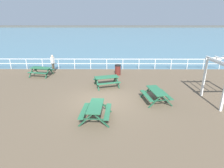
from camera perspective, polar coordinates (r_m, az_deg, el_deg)
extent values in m
cube|color=brown|center=(12.01, -2.81, -5.56)|extent=(30.00, 24.00, 0.20)
cube|color=teal|center=(63.80, -0.24, 15.13)|extent=(142.00, 90.00, 0.01)
cube|color=#4C4C47|center=(106.72, 0.00, 16.94)|extent=(142.00, 6.00, 1.80)
cube|color=white|center=(19.02, -1.64, 7.62)|extent=(23.00, 0.06, 0.06)
cube|color=white|center=(19.13, -1.62, 6.24)|extent=(23.00, 0.05, 0.05)
cylinder|color=white|center=(21.83, -28.58, 5.39)|extent=(0.07, 0.07, 1.05)
cylinder|color=white|center=(21.08, -24.65, 5.57)|extent=(0.07, 0.07, 1.05)
cylinder|color=white|center=(20.45, -20.45, 5.73)|extent=(0.07, 0.07, 1.05)
cylinder|color=white|center=(19.93, -16.01, 5.88)|extent=(0.07, 0.07, 1.05)
cylinder|color=white|center=(19.53, -11.35, 5.98)|extent=(0.07, 0.07, 1.05)
cylinder|color=white|center=(19.27, -6.54, 6.06)|extent=(0.07, 0.07, 1.05)
cylinder|color=white|center=(19.14, -1.62, 6.09)|extent=(0.07, 0.07, 1.05)
cylinder|color=white|center=(19.15, 3.32, 6.07)|extent=(0.07, 0.07, 1.05)
cylinder|color=white|center=(19.31, 8.23, 6.01)|extent=(0.07, 0.07, 1.05)
cylinder|color=white|center=(19.60, 13.01, 5.91)|extent=(0.07, 0.07, 1.05)
cylinder|color=white|center=(20.02, 17.63, 5.78)|extent=(0.07, 0.07, 1.05)
cylinder|color=white|center=(20.57, 22.02, 5.61)|extent=(0.07, 0.07, 1.05)
cylinder|color=white|center=(21.23, 26.16, 5.43)|extent=(0.07, 0.07, 1.05)
cylinder|color=white|center=(21.99, 30.04, 5.23)|extent=(0.07, 0.07, 1.05)
cube|color=#286B47|center=(17.98, -20.92, 4.64)|extent=(1.90, 1.01, 0.05)
cube|color=#286B47|center=(18.57, -19.84, 4.25)|extent=(1.82, 0.58, 0.04)
cube|color=#286B47|center=(17.55, -21.82, 3.16)|extent=(1.82, 0.58, 0.04)
cube|color=#1E5035|center=(18.00, -18.04, 3.75)|extent=(0.22, 0.79, 0.79)
cube|color=#1E5035|center=(17.37, -19.19, 3.06)|extent=(0.22, 0.79, 0.79)
cube|color=#1E5035|center=(17.67, -18.62, 3.55)|extent=(0.33, 1.49, 0.04)
cube|color=#1E5035|center=(18.79, -22.24, 3.89)|extent=(0.22, 0.79, 0.79)
cube|color=#1E5035|center=(18.19, -23.47, 3.24)|extent=(0.22, 0.79, 0.79)
cube|color=#1E5035|center=(18.48, -22.86, 3.70)|extent=(0.33, 1.49, 0.04)
cube|color=#286B47|center=(11.88, 13.39, -1.91)|extent=(1.00, 1.89, 0.05)
cube|color=#286B47|center=(11.78, 10.49, -3.47)|extent=(0.57, 1.82, 0.04)
cube|color=#286B47|center=(12.24, 15.97, -3.02)|extent=(0.57, 1.82, 0.04)
cube|color=#1E5035|center=(12.56, 10.34, -2.34)|extent=(0.79, 0.22, 0.79)
cube|color=#1E5035|center=(12.83, 13.50, -2.10)|extent=(0.79, 0.22, 0.79)
cube|color=#1E5035|center=(12.67, 11.95, -2.03)|extent=(1.49, 0.32, 0.04)
cube|color=#1E5035|center=(11.23, 12.97, -5.26)|extent=(0.79, 0.22, 0.79)
cube|color=#1E5035|center=(11.53, 16.44, -4.91)|extent=(0.79, 0.22, 0.79)
cube|color=#1E5035|center=(11.35, 14.75, -4.88)|extent=(1.49, 0.32, 0.04)
cube|color=#286B47|center=(14.18, -1.68, 2.17)|extent=(1.93, 1.20, 0.05)
cube|color=#286B47|center=(14.85, -2.30, 1.75)|extent=(1.80, 0.78, 0.04)
cube|color=#286B47|center=(13.71, -0.99, 0.23)|extent=(1.80, 0.78, 0.04)
cube|color=#1E5035|center=(14.85, 0.86, 1.46)|extent=(0.31, 0.78, 0.79)
cube|color=#1E5035|center=(14.18, 1.78, 0.56)|extent=(0.31, 0.78, 0.79)
cube|color=#1E5035|center=(14.50, 1.31, 1.19)|extent=(0.50, 1.45, 0.04)
cube|color=#1E5035|center=(14.48, -5.03, 0.90)|extent=(0.31, 0.78, 0.79)
cube|color=#1E5035|center=(13.78, -4.38, -0.06)|extent=(0.31, 0.78, 0.79)
cube|color=#1E5035|center=(14.12, -4.72, 0.61)|extent=(0.50, 1.45, 0.04)
cube|color=#286B47|center=(9.65, -5.03, -6.62)|extent=(0.80, 1.84, 0.05)
cube|color=#286B47|center=(9.89, -8.57, -8.03)|extent=(0.36, 1.81, 0.04)
cube|color=#286B47|center=(9.71, -1.32, -8.33)|extent=(0.36, 1.81, 0.04)
cube|color=#1E5035|center=(10.56, -6.37, -6.50)|extent=(0.80, 0.13, 0.79)
cube|color=#1E5035|center=(10.46, -2.30, -6.65)|extent=(0.80, 0.13, 0.79)
cube|color=#1E5035|center=(10.48, -4.35, -6.36)|extent=(1.50, 0.15, 0.04)
cube|color=#1E5035|center=(9.21, -8.03, -10.76)|extent=(0.80, 0.13, 0.79)
cube|color=#1E5035|center=(9.10, -3.31, -10.99)|extent=(0.80, 0.13, 0.79)
cube|color=#1E5035|center=(9.12, -5.69, -10.64)|extent=(1.50, 0.15, 0.04)
cylinder|color=#4C4233|center=(19.15, -17.34, 4.89)|extent=(0.14, 0.14, 0.85)
cylinder|color=#4C4233|center=(19.00, -17.64, 4.75)|extent=(0.14, 0.14, 0.85)
cube|color=white|center=(18.92, -17.71, 6.92)|extent=(0.31, 0.39, 0.58)
cylinder|color=white|center=(19.09, -17.35, 7.15)|extent=(0.09, 0.09, 0.52)
cylinder|color=white|center=(18.74, -18.09, 6.85)|extent=(0.09, 0.09, 0.52)
sphere|color=beige|center=(18.84, -17.84, 8.11)|extent=(0.23, 0.23, 0.23)
cube|color=white|center=(13.69, 26.30, 1.63)|extent=(0.12, 0.12, 2.50)
cube|color=white|center=(12.46, 29.52, 5.77)|extent=(0.24, 2.44, 0.12)
cube|color=white|center=(13.96, 31.09, 6.74)|extent=(2.44, 0.24, 0.12)
cube|color=white|center=(12.44, 29.61, 6.31)|extent=(0.21, 2.56, 0.04)
cylinder|color=#591E19|center=(17.22, 1.79, 4.19)|extent=(0.52, 0.52, 0.85)
cylinder|color=black|center=(17.10, 1.81, 5.73)|extent=(0.55, 0.55, 0.10)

